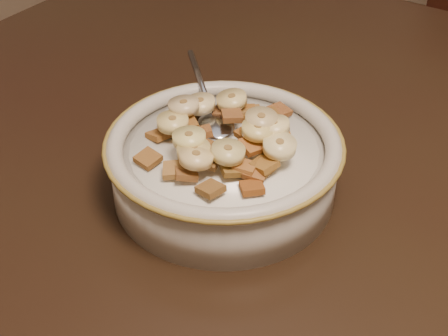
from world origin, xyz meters
The scene contains 45 objects.
table centered at (0.00, 0.00, 0.73)m, with size 1.40×0.90×0.04m, color black.
cereal_bowl centered at (-0.18, -0.13, 0.78)m, with size 0.22×0.22×0.05m, color beige.
milk centered at (-0.18, -0.13, 0.80)m, with size 0.18×0.18×0.00m, color white.
spoon centered at (-0.21, -0.10, 0.81)m, with size 0.04×0.05×0.01m, color #949CAF.
cereal_square_0 centered at (-0.19, -0.10, 0.82)m, with size 0.02×0.02×0.01m, color brown.
cereal_square_1 centered at (-0.19, -0.15, 0.82)m, with size 0.02×0.02×0.01m, color brown.
cereal_square_2 centered at (-0.18, -0.16, 0.82)m, with size 0.02×0.02×0.01m, color brown.
cereal_square_3 centered at (-0.16, -0.12, 0.82)m, with size 0.02×0.02×0.01m, color #8F5218.
cereal_square_4 centered at (-0.16, -0.05, 0.81)m, with size 0.02×0.02×0.01m, color brown.
cereal_square_5 centered at (-0.13, -0.14, 0.82)m, with size 0.02×0.02×0.01m, color brown.
cereal_square_6 centered at (-0.15, -0.19, 0.81)m, with size 0.02×0.02×0.01m, color brown.
cereal_square_7 centered at (-0.14, -0.09, 0.81)m, with size 0.02×0.02×0.01m, color brown.
cereal_square_8 centered at (-0.23, -0.13, 0.82)m, with size 0.02×0.02×0.01m, color brown.
cereal_square_9 centered at (-0.21, -0.08, 0.82)m, with size 0.02×0.02×0.01m, color brown.
cereal_square_10 centered at (-0.13, -0.15, 0.81)m, with size 0.02×0.02×0.01m, color brown.
cereal_square_11 centered at (-0.24, -0.13, 0.81)m, with size 0.02×0.02×0.01m, color brown.
cereal_square_12 centered at (-0.12, -0.17, 0.81)m, with size 0.02×0.02×0.01m, color brown.
cereal_square_13 centered at (-0.15, -0.13, 0.82)m, with size 0.02×0.02×0.01m, color brown.
cereal_square_14 centered at (-0.19, -0.07, 0.81)m, with size 0.02×0.02×0.01m, color brown.
cereal_square_15 centered at (-0.13, -0.13, 0.81)m, with size 0.02×0.02×0.01m, color olive.
cereal_square_16 centered at (-0.24, -0.10, 0.81)m, with size 0.02×0.02×0.01m, color brown.
cereal_square_17 centered at (-0.18, -0.19, 0.81)m, with size 0.02×0.02×0.01m, color brown.
cereal_square_18 centered at (-0.22, -0.19, 0.81)m, with size 0.02×0.02×0.01m, color brown.
cereal_square_19 centered at (-0.19, -0.07, 0.81)m, with size 0.02×0.02×0.01m, color brown.
cereal_square_20 centered at (-0.15, -0.16, 0.81)m, with size 0.02×0.02×0.01m, color brown.
cereal_square_21 centered at (-0.17, -0.17, 0.82)m, with size 0.02×0.02×0.01m, color brown.
cereal_square_22 centered at (-0.19, -0.19, 0.81)m, with size 0.02×0.02×0.01m, color olive.
cereal_square_23 centered at (-0.17, -0.07, 0.81)m, with size 0.02×0.02×0.01m, color brown.
cereal_square_24 centered at (-0.20, -0.14, 0.82)m, with size 0.02×0.02×0.01m, color #9D5B2A.
cereal_square_25 centered at (-0.14, -0.15, 0.82)m, with size 0.02×0.02×0.01m, color brown.
cereal_square_26 centered at (-0.21, -0.07, 0.81)m, with size 0.02×0.02×0.01m, color brown.
cereal_square_27 centered at (-0.13, -0.14, 0.81)m, with size 0.02×0.02×0.01m, color brown.
cereal_square_28 centered at (-0.24, -0.15, 0.81)m, with size 0.02×0.02×0.01m, color brown.
banana_slice_0 centered at (-0.23, -0.14, 0.82)m, with size 0.03×0.03×0.01m, color #FFE088.
banana_slice_1 centered at (-0.18, -0.18, 0.83)m, with size 0.03×0.03×0.01m, color #F1D893.
banana_slice_2 centered at (-0.24, -0.12, 0.83)m, with size 0.03×0.03×0.01m, color #D4BF8B.
banana_slice_3 centered at (-0.16, -0.16, 0.83)m, with size 0.03×0.03×0.01m, color #DBC475.
banana_slice_4 centered at (-0.15, -0.12, 0.83)m, with size 0.03×0.03×0.01m, color #F9D77E.
banana_slice_5 centered at (-0.15, -0.10, 0.84)m, with size 0.03×0.03×0.01m, color tan.
banana_slice_6 centered at (-0.23, -0.10, 0.82)m, with size 0.03×0.03×0.01m, color #D8C27E.
banana_slice_7 centered at (-0.20, -0.08, 0.83)m, with size 0.03×0.03×0.01m, color #DDC06C.
banana_slice_8 centered at (-0.14, -0.10, 0.83)m, with size 0.03×0.03×0.01m, color #FAD88D.
banana_slice_9 centered at (-0.18, -0.17, 0.83)m, with size 0.03×0.03×0.01m, color tan.
banana_slice_10 centered at (-0.20, -0.16, 0.83)m, with size 0.03×0.03×0.01m, color #F6EA94.
banana_slice_11 centered at (-0.12, -0.12, 0.83)m, with size 0.03×0.03×0.01m, color #EFE79D.
Camera 1 is at (0.10, -0.53, 1.16)m, focal length 50.00 mm.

